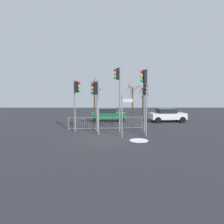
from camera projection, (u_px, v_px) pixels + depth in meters
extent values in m
plane|color=#2D2D33|center=(104.00, 138.00, 13.56)|extent=(60.00, 60.00, 0.00)
cylinder|color=slate|center=(146.00, 103.00, 14.00)|extent=(0.11, 0.11, 4.87)
cube|color=black|center=(144.00, 76.00, 13.77)|extent=(0.31, 0.37, 0.90)
sphere|color=red|center=(141.00, 72.00, 13.66)|extent=(0.20, 0.20, 0.20)
sphere|color=orange|center=(141.00, 76.00, 13.69)|extent=(0.20, 0.20, 0.20)
sphere|color=green|center=(141.00, 80.00, 13.71)|extent=(0.20, 0.20, 0.20)
cylinder|color=slate|center=(119.00, 100.00, 15.52)|extent=(0.11, 0.11, 5.20)
cube|color=black|center=(117.00, 74.00, 15.36)|extent=(0.28, 0.36, 0.90)
sphere|color=red|center=(114.00, 70.00, 15.38)|extent=(0.20, 0.20, 0.20)
sphere|color=orange|center=(114.00, 74.00, 15.41)|extent=(0.20, 0.20, 0.20)
sphere|color=green|center=(114.00, 78.00, 15.43)|extent=(0.20, 0.20, 0.20)
cylinder|color=slate|center=(98.00, 108.00, 14.36)|extent=(0.11, 0.11, 4.04)
cube|color=black|center=(95.00, 88.00, 14.27)|extent=(0.30, 0.37, 0.90)
sphere|color=red|center=(92.00, 84.00, 14.30)|extent=(0.20, 0.20, 0.20)
sphere|color=orange|center=(92.00, 88.00, 14.33)|extent=(0.20, 0.20, 0.20)
sphere|color=green|center=(92.00, 92.00, 14.36)|extent=(0.20, 0.20, 0.20)
cylinder|color=slate|center=(144.00, 107.00, 15.44)|extent=(0.11, 0.11, 4.05)
cube|color=black|center=(145.00, 88.00, 15.14)|extent=(0.36, 0.28, 0.90)
sphere|color=red|center=(146.00, 84.00, 14.87)|extent=(0.20, 0.20, 0.20)
sphere|color=orange|center=(146.00, 88.00, 14.90)|extent=(0.20, 0.20, 0.20)
sphere|color=green|center=(146.00, 92.00, 14.93)|extent=(0.20, 0.20, 0.20)
cylinder|color=slate|center=(74.00, 106.00, 15.64)|extent=(0.11, 0.11, 4.18)
cube|color=black|center=(76.00, 87.00, 15.46)|extent=(0.28, 0.36, 0.90)
sphere|color=red|center=(79.00, 83.00, 15.39)|extent=(0.20, 0.20, 0.20)
sphere|color=orange|center=(79.00, 87.00, 15.42)|extent=(0.20, 0.20, 0.20)
sphere|color=green|center=(79.00, 91.00, 15.44)|extent=(0.20, 0.20, 0.20)
cylinder|color=slate|center=(96.00, 107.00, 15.74)|extent=(0.11, 0.11, 4.02)
cube|color=black|center=(94.00, 89.00, 15.52)|extent=(0.35, 0.39, 0.90)
sphere|color=red|center=(91.00, 85.00, 15.36)|extent=(0.20, 0.20, 0.20)
sphere|color=orange|center=(92.00, 89.00, 15.39)|extent=(0.20, 0.20, 0.20)
sphere|color=green|center=(92.00, 93.00, 15.42)|extent=(0.20, 0.20, 0.20)
cylinder|color=slate|center=(121.00, 117.00, 13.58)|extent=(0.09, 0.09, 2.97)
cube|color=white|center=(127.00, 100.00, 13.39)|extent=(0.69, 0.18, 0.22)
cube|color=slate|center=(105.00, 117.00, 16.67)|extent=(6.36, 0.69, 0.04)
cube|color=slate|center=(105.00, 128.00, 16.76)|extent=(6.36, 0.69, 0.04)
cylinder|color=slate|center=(69.00, 124.00, 16.40)|extent=(0.02, 0.02, 1.05)
cylinder|color=slate|center=(71.00, 124.00, 16.42)|extent=(0.02, 0.02, 1.05)
cylinder|color=slate|center=(73.00, 124.00, 16.44)|extent=(0.02, 0.02, 1.05)
cylinder|color=slate|center=(75.00, 124.00, 16.46)|extent=(0.02, 0.02, 1.05)
cylinder|color=slate|center=(77.00, 124.00, 16.48)|extent=(0.02, 0.02, 1.05)
cylinder|color=slate|center=(80.00, 124.00, 16.49)|extent=(0.02, 0.02, 1.05)
cylinder|color=slate|center=(82.00, 124.00, 16.51)|extent=(0.02, 0.02, 1.05)
cylinder|color=slate|center=(84.00, 124.00, 16.53)|extent=(0.02, 0.02, 1.05)
cylinder|color=slate|center=(86.00, 124.00, 16.55)|extent=(0.02, 0.02, 1.05)
cylinder|color=slate|center=(88.00, 124.00, 16.57)|extent=(0.02, 0.02, 1.05)
cylinder|color=slate|center=(90.00, 124.00, 16.59)|extent=(0.02, 0.02, 1.05)
cylinder|color=slate|center=(92.00, 124.00, 16.61)|extent=(0.02, 0.02, 1.05)
cylinder|color=slate|center=(95.00, 124.00, 16.63)|extent=(0.02, 0.02, 1.05)
cylinder|color=slate|center=(97.00, 124.00, 16.65)|extent=(0.02, 0.02, 1.05)
cylinder|color=slate|center=(99.00, 124.00, 16.67)|extent=(0.02, 0.02, 1.05)
cylinder|color=slate|center=(101.00, 124.00, 16.69)|extent=(0.02, 0.02, 1.05)
cylinder|color=slate|center=(103.00, 124.00, 16.70)|extent=(0.02, 0.02, 1.05)
cylinder|color=slate|center=(105.00, 123.00, 16.72)|extent=(0.02, 0.02, 1.05)
cylinder|color=slate|center=(107.00, 123.00, 16.74)|extent=(0.02, 0.02, 1.05)
cylinder|color=slate|center=(109.00, 123.00, 16.76)|extent=(0.02, 0.02, 1.05)
cylinder|color=slate|center=(111.00, 123.00, 16.78)|extent=(0.02, 0.02, 1.05)
cylinder|color=slate|center=(114.00, 123.00, 16.80)|extent=(0.02, 0.02, 1.05)
cylinder|color=slate|center=(116.00, 123.00, 16.82)|extent=(0.02, 0.02, 1.05)
cylinder|color=slate|center=(118.00, 123.00, 16.84)|extent=(0.02, 0.02, 1.05)
cylinder|color=slate|center=(120.00, 123.00, 16.86)|extent=(0.02, 0.02, 1.05)
cylinder|color=slate|center=(122.00, 123.00, 16.88)|extent=(0.02, 0.02, 1.05)
cylinder|color=slate|center=(124.00, 123.00, 16.90)|extent=(0.02, 0.02, 1.05)
cylinder|color=slate|center=(126.00, 123.00, 16.91)|extent=(0.02, 0.02, 1.05)
cylinder|color=slate|center=(128.00, 123.00, 16.93)|extent=(0.02, 0.02, 1.05)
cylinder|color=slate|center=(130.00, 123.00, 16.95)|extent=(0.02, 0.02, 1.05)
cylinder|color=slate|center=(132.00, 123.00, 16.97)|extent=(0.02, 0.02, 1.05)
cylinder|color=slate|center=(134.00, 123.00, 16.99)|extent=(0.02, 0.02, 1.05)
cylinder|color=slate|center=(136.00, 123.00, 17.01)|extent=(0.02, 0.02, 1.05)
cylinder|color=slate|center=(138.00, 123.00, 17.03)|extent=(0.02, 0.02, 1.05)
cylinder|color=slate|center=(140.00, 123.00, 17.05)|extent=(0.02, 0.02, 1.05)
cylinder|color=slate|center=(68.00, 124.00, 16.39)|extent=(0.06, 0.06, 1.05)
cylinder|color=slate|center=(141.00, 123.00, 17.06)|extent=(0.06, 0.06, 1.05)
cube|color=silver|center=(167.00, 116.00, 21.37)|extent=(3.94, 2.05, 0.65)
cube|color=#1E232D|center=(166.00, 111.00, 21.30)|extent=(2.03, 1.67, 0.55)
cylinder|color=black|center=(175.00, 118.00, 22.37)|extent=(0.66, 0.28, 0.64)
cylinder|color=black|center=(182.00, 120.00, 20.69)|extent=(0.66, 0.28, 0.64)
cylinder|color=black|center=(153.00, 118.00, 22.11)|extent=(0.66, 0.28, 0.64)
cylinder|color=black|center=(157.00, 120.00, 20.43)|extent=(0.66, 0.28, 0.64)
cube|color=#195933|center=(108.00, 115.00, 21.86)|extent=(3.84, 1.80, 0.65)
cube|color=#1E232D|center=(107.00, 111.00, 21.80)|extent=(1.94, 1.55, 0.55)
cylinder|color=black|center=(120.00, 117.00, 22.78)|extent=(0.65, 0.24, 0.64)
cylinder|color=black|center=(121.00, 119.00, 21.08)|extent=(0.65, 0.24, 0.64)
cylinder|color=black|center=(97.00, 117.00, 22.70)|extent=(0.65, 0.24, 0.64)
cylinder|color=black|center=(96.00, 119.00, 21.01)|extent=(0.65, 0.24, 0.64)
cylinder|color=#473828|center=(142.00, 101.00, 29.57)|extent=(0.23, 0.23, 3.93)
cylinder|color=#473828|center=(140.00, 91.00, 29.73)|extent=(0.71, 0.81, 0.98)
cylinder|color=#473828|center=(143.00, 94.00, 29.83)|extent=(0.84, 0.48, 1.38)
cylinder|color=#473828|center=(146.00, 93.00, 29.01)|extent=(0.98, 1.02, 0.98)
cylinder|color=#473828|center=(142.00, 89.00, 29.06)|extent=(0.78, 0.45, 1.15)
cylinder|color=#473828|center=(132.00, 99.00, 32.58)|extent=(0.22, 0.22, 4.27)
cylinder|color=#473828|center=(130.00, 89.00, 32.17)|extent=(0.58, 0.92, 1.54)
cylinder|color=#473828|center=(131.00, 89.00, 32.14)|extent=(0.65, 0.56, 0.99)
cylinder|color=#473828|center=(128.00, 88.00, 32.67)|extent=(0.65, 1.45, 0.96)
cylinder|color=#473828|center=(135.00, 88.00, 32.90)|extent=(1.08, 1.22, 1.08)
cylinder|color=#473828|center=(130.00, 94.00, 32.66)|extent=(0.44, 0.77, 1.22)
cylinder|color=#473828|center=(94.00, 98.00, 28.60)|extent=(0.26, 0.26, 4.96)
cylinder|color=#473828|center=(94.00, 83.00, 28.86)|extent=(1.00, 0.19, 0.91)
cylinder|color=#473828|center=(96.00, 92.00, 29.25)|extent=(1.54, 0.57, 0.89)
cylinder|color=#473828|center=(92.00, 84.00, 28.06)|extent=(0.82, 0.51, 0.82)
cylinder|color=#473828|center=(93.00, 82.00, 28.75)|extent=(0.85, 0.39, 1.33)
cylinder|color=white|center=(138.00, 140.00, 12.79)|extent=(1.23, 1.23, 0.01)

